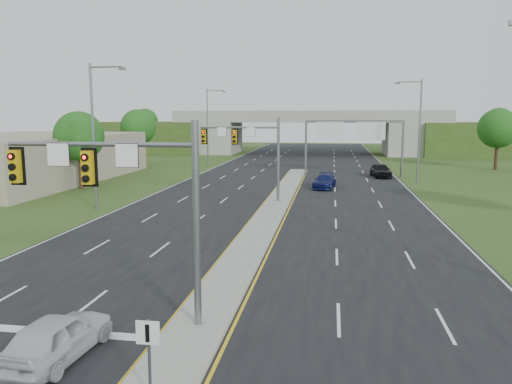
{
  "coord_description": "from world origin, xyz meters",
  "views": [
    {
      "loc": [
        4.34,
        -15.49,
        7.12
      ],
      "look_at": [
        0.26,
        11.22,
        3.0
      ],
      "focal_mm": 35.0,
      "sensor_mm": 36.0,
      "label": 1
    }
  ],
  "objects_px": {
    "car_white": "(57,337)",
    "car_far_b": "(325,181)",
    "car_far_c": "(381,170)",
    "signal_mast_near": "(129,190)",
    "keep_right_sign": "(149,347)",
    "overpass": "(309,135)",
    "sign_gantry": "(353,132)",
    "signal_mast_far": "(251,146)"
  },
  "relations": [
    {
      "from": "car_white",
      "to": "car_far_b",
      "type": "relative_size",
      "value": 0.87
    },
    {
      "from": "car_far_c",
      "to": "car_white",
      "type": "bearing_deg",
      "value": -113.09
    },
    {
      "from": "signal_mast_near",
      "to": "keep_right_sign",
      "type": "height_order",
      "value": "signal_mast_near"
    },
    {
      "from": "overpass",
      "to": "car_far_b",
      "type": "bearing_deg",
      "value": -85.43
    },
    {
      "from": "keep_right_sign",
      "to": "car_far_c",
      "type": "distance_m",
      "value": 49.84
    },
    {
      "from": "sign_gantry",
      "to": "car_far_b",
      "type": "relative_size",
      "value": 2.46
    },
    {
      "from": "sign_gantry",
      "to": "car_far_c",
      "type": "height_order",
      "value": "sign_gantry"
    },
    {
      "from": "keep_right_sign",
      "to": "car_far_c",
      "type": "height_order",
      "value": "keep_right_sign"
    },
    {
      "from": "keep_right_sign",
      "to": "overpass",
      "type": "xyz_separation_m",
      "value": [
        0.0,
        84.53,
        2.04
      ]
    },
    {
      "from": "signal_mast_far",
      "to": "car_white",
      "type": "height_order",
      "value": "signal_mast_far"
    },
    {
      "from": "keep_right_sign",
      "to": "overpass",
      "type": "relative_size",
      "value": 0.03
    },
    {
      "from": "signal_mast_far",
      "to": "overpass",
      "type": "bearing_deg",
      "value": 87.65
    },
    {
      "from": "keep_right_sign",
      "to": "car_far_c",
      "type": "xyz_separation_m",
      "value": [
        10.04,
        48.82,
        -0.68
      ]
    },
    {
      "from": "signal_mast_near",
      "to": "car_far_b",
      "type": "bearing_deg",
      "value": 80.18
    },
    {
      "from": "keep_right_sign",
      "to": "car_far_b",
      "type": "bearing_deg",
      "value": 84.59
    },
    {
      "from": "signal_mast_near",
      "to": "sign_gantry",
      "type": "relative_size",
      "value": 0.6
    },
    {
      "from": "signal_mast_near",
      "to": "signal_mast_far",
      "type": "height_order",
      "value": "same"
    },
    {
      "from": "signal_mast_near",
      "to": "car_far_c",
      "type": "height_order",
      "value": "signal_mast_near"
    },
    {
      "from": "signal_mast_far",
      "to": "car_far_c",
      "type": "relative_size",
      "value": 1.47
    },
    {
      "from": "keep_right_sign",
      "to": "sign_gantry",
      "type": "distance_m",
      "value": 50.04
    },
    {
      "from": "signal_mast_far",
      "to": "overpass",
      "type": "distance_m",
      "value": 55.13
    },
    {
      "from": "signal_mast_far",
      "to": "car_far_c",
      "type": "bearing_deg",
      "value": 57.56
    },
    {
      "from": "signal_mast_near",
      "to": "car_far_b",
      "type": "height_order",
      "value": "signal_mast_near"
    },
    {
      "from": "car_white",
      "to": "car_far_b",
      "type": "bearing_deg",
      "value": -96.24
    },
    {
      "from": "keep_right_sign",
      "to": "car_white",
      "type": "bearing_deg",
      "value": 152.83
    },
    {
      "from": "signal_mast_near",
      "to": "signal_mast_far",
      "type": "distance_m",
      "value": 25.0
    },
    {
      "from": "overpass",
      "to": "keep_right_sign",
      "type": "bearing_deg",
      "value": -90.0
    },
    {
      "from": "car_far_b",
      "to": "car_far_c",
      "type": "xyz_separation_m",
      "value": [
        6.38,
        10.11,
        0.13
      ]
    },
    {
      "from": "overpass",
      "to": "car_far_c",
      "type": "bearing_deg",
      "value": -74.29
    },
    {
      "from": "sign_gantry",
      "to": "car_white",
      "type": "distance_m",
      "value": 48.93
    },
    {
      "from": "signal_mast_far",
      "to": "keep_right_sign",
      "type": "distance_m",
      "value": 29.71
    },
    {
      "from": "signal_mast_far",
      "to": "keep_right_sign",
      "type": "bearing_deg",
      "value": -85.61
    },
    {
      "from": "keep_right_sign",
      "to": "sign_gantry",
      "type": "xyz_separation_m",
      "value": [
        6.68,
        49.45,
        3.72
      ]
    },
    {
      "from": "sign_gantry",
      "to": "car_white",
      "type": "bearing_deg",
      "value": -102.09
    },
    {
      "from": "sign_gantry",
      "to": "car_far_b",
      "type": "bearing_deg",
      "value": -105.68
    },
    {
      "from": "signal_mast_near",
      "to": "car_far_c",
      "type": "bearing_deg",
      "value": 74.49
    },
    {
      "from": "keep_right_sign",
      "to": "sign_gantry",
      "type": "height_order",
      "value": "sign_gantry"
    },
    {
      "from": "overpass",
      "to": "signal_mast_near",
      "type": "bearing_deg",
      "value": -91.62
    },
    {
      "from": "signal_mast_near",
      "to": "car_white",
      "type": "relative_size",
      "value": 1.71
    },
    {
      "from": "overpass",
      "to": "car_far_b",
      "type": "height_order",
      "value": "overpass"
    },
    {
      "from": "car_white",
      "to": "signal_mast_near",
      "type": "bearing_deg",
      "value": -110.66
    },
    {
      "from": "sign_gantry",
      "to": "car_far_c",
      "type": "bearing_deg",
      "value": -10.63
    }
  ]
}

